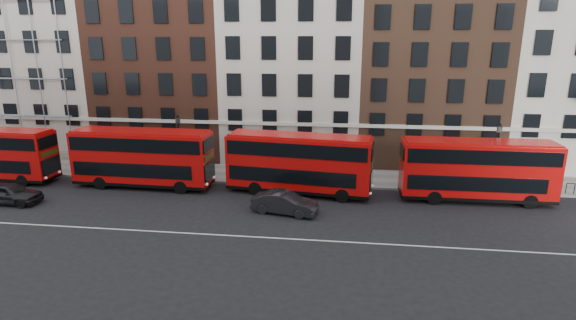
# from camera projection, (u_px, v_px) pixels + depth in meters

# --- Properties ---
(ground) EXTENTS (120.00, 120.00, 0.00)m
(ground) POSITION_uv_depth(u_px,v_px,m) (262.00, 224.00, 29.26)
(ground) COLOR black
(ground) RESTS_ON ground
(pavement) EXTENTS (80.00, 5.00, 0.15)m
(pavement) POSITION_uv_depth(u_px,v_px,m) (284.00, 175.00, 39.28)
(pavement) COLOR gray
(pavement) RESTS_ON ground
(kerb) EXTENTS (80.00, 0.30, 0.16)m
(kerb) POSITION_uv_depth(u_px,v_px,m) (280.00, 184.00, 36.89)
(kerb) COLOR gray
(kerb) RESTS_ON ground
(road_centre_line) EXTENTS (70.00, 0.12, 0.01)m
(road_centre_line) POSITION_uv_depth(u_px,v_px,m) (256.00, 237.00, 27.35)
(road_centre_line) COLOR white
(road_centre_line) RESTS_ON ground
(building_terrace) EXTENTS (64.00, 11.95, 22.00)m
(building_terrace) POSITION_uv_depth(u_px,v_px,m) (291.00, 53.00, 43.67)
(building_terrace) COLOR #B7AD9E
(building_terrace) RESTS_ON ground
(bus_b) EXTENTS (11.21, 3.03, 4.68)m
(bus_b) POSITION_uv_depth(u_px,v_px,m) (142.00, 157.00, 35.90)
(bus_b) COLOR red
(bus_b) RESTS_ON ground
(bus_c) EXTENTS (11.31, 3.99, 4.65)m
(bus_c) POSITION_uv_depth(u_px,v_px,m) (298.00, 162.00, 34.37)
(bus_c) COLOR red
(bus_c) RESTS_ON ground
(bus_d) EXTENTS (10.91, 2.73, 4.57)m
(bus_d) POSITION_uv_depth(u_px,v_px,m) (477.00, 169.00, 32.77)
(bus_d) COLOR red
(bus_d) RESTS_ON ground
(car_rear) EXTENTS (4.63, 1.88, 1.58)m
(car_rear) POSITION_uv_depth(u_px,v_px,m) (9.00, 193.00, 32.67)
(car_rear) COLOR black
(car_rear) RESTS_ON ground
(car_front) EXTENTS (4.78, 2.49, 1.50)m
(car_front) POSITION_uv_depth(u_px,v_px,m) (285.00, 203.00, 30.87)
(car_front) COLOR #242427
(car_front) RESTS_ON ground
(lamp_post_left) EXTENTS (0.44, 0.44, 5.33)m
(lamp_post_left) POSITION_uv_depth(u_px,v_px,m) (179.00, 142.00, 38.31)
(lamp_post_left) COLOR black
(lamp_post_left) RESTS_ON pavement
(lamp_post_right) EXTENTS (0.44, 0.44, 5.33)m
(lamp_post_right) POSITION_uv_depth(u_px,v_px,m) (496.00, 153.00, 34.67)
(lamp_post_right) COLOR black
(lamp_post_right) RESTS_ON pavement
(iron_railings) EXTENTS (6.60, 0.06, 1.00)m
(iron_railings) POSITION_uv_depth(u_px,v_px,m) (287.00, 162.00, 41.23)
(iron_railings) COLOR black
(iron_railings) RESTS_ON pavement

